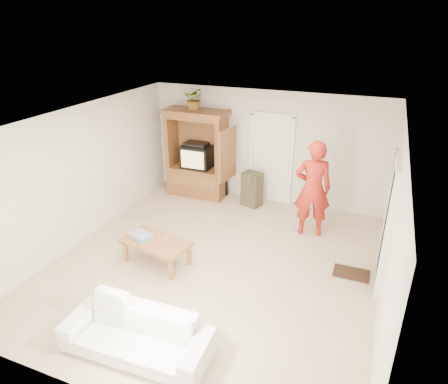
# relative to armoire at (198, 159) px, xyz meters

# --- Properties ---
(floor) EXTENTS (6.00, 6.00, 0.00)m
(floor) POSITION_rel_armoire_xyz_m (1.58, -2.66, -0.91)
(floor) COLOR tan
(floor) RESTS_ON ground
(ceiling) EXTENTS (6.00, 6.00, 0.00)m
(ceiling) POSITION_rel_armoire_xyz_m (1.58, -2.66, 1.69)
(ceiling) COLOR white
(ceiling) RESTS_ON floor
(wall_back) EXTENTS (5.50, 0.00, 5.50)m
(wall_back) POSITION_rel_armoire_xyz_m (1.58, 0.34, 0.39)
(wall_back) COLOR silver
(wall_back) RESTS_ON floor
(wall_front) EXTENTS (5.50, 0.00, 5.50)m
(wall_front) POSITION_rel_armoire_xyz_m (1.58, -5.66, 0.39)
(wall_front) COLOR silver
(wall_front) RESTS_ON floor
(wall_left) EXTENTS (0.00, 6.00, 6.00)m
(wall_left) POSITION_rel_armoire_xyz_m (-1.17, -2.66, 0.39)
(wall_left) COLOR silver
(wall_left) RESTS_ON floor
(wall_right) EXTENTS (0.00, 6.00, 6.00)m
(wall_right) POSITION_rel_armoire_xyz_m (4.33, -2.66, 0.39)
(wall_right) COLOR silver
(wall_right) RESTS_ON floor
(armoire) EXTENTS (1.82, 1.14, 2.10)m
(armoire) POSITION_rel_armoire_xyz_m (0.00, 0.00, 0.00)
(armoire) COLOR brown
(armoire) RESTS_ON floor
(door_back) EXTENTS (0.85, 0.05, 2.04)m
(door_back) POSITION_rel_armoire_xyz_m (1.73, 0.31, 0.11)
(door_back) COLOR white
(door_back) RESTS_ON floor
(doorway_right) EXTENTS (0.05, 0.90, 2.04)m
(doorway_right) POSITION_rel_armoire_xyz_m (4.30, -2.06, 0.11)
(doorway_right) COLOR black
(doorway_right) RESTS_ON floor
(framed_picture) EXTENTS (0.03, 0.60, 0.48)m
(framed_picture) POSITION_rel_armoire_xyz_m (4.31, -0.76, 0.69)
(framed_picture) COLOR black
(framed_picture) RESTS_ON wall_right
(doormat) EXTENTS (0.60, 0.40, 0.02)m
(doormat) POSITION_rel_armoire_xyz_m (3.88, -2.06, -0.90)
(doormat) COLOR #382316
(doormat) RESTS_ON floor
(plant) EXTENTS (0.53, 0.48, 0.52)m
(plant) POSITION_rel_armoire_xyz_m (-0.02, -0.03, 1.45)
(plant) COLOR #4C7238
(plant) RESTS_ON armoire
(man) EXTENTS (0.81, 0.63, 1.97)m
(man) POSITION_rel_armoire_xyz_m (2.92, -0.92, 0.07)
(man) COLOR #B02417
(man) RESTS_ON floor
(sofa) EXTENTS (1.99, 0.83, 0.57)m
(sofa) POSITION_rel_armoire_xyz_m (1.44, -4.92, -0.62)
(sofa) COLOR white
(sofa) RESTS_ON floor
(coffee_table) EXTENTS (1.29, 0.86, 0.45)m
(coffee_table) POSITION_rel_armoire_xyz_m (0.60, -3.01, -0.52)
(coffee_table) COLOR #A26337
(coffee_table) RESTS_ON floor
(towel) EXTENTS (0.45, 0.39, 0.08)m
(towel) POSITION_rel_armoire_xyz_m (0.30, -3.01, -0.42)
(towel) COLOR #E04A86
(towel) RESTS_ON coffee_table
(candle) EXTENTS (0.08, 0.08, 0.10)m
(candle) POSITION_rel_armoire_xyz_m (0.76, -2.95, -0.41)
(candle) COLOR tan
(candle) RESTS_ON coffee_table
(backpack_black) EXTENTS (0.34, 0.26, 0.37)m
(backpack_black) POSITION_rel_armoire_xyz_m (0.54, 0.13, -0.72)
(backpack_black) COLOR black
(backpack_black) RESTS_ON floor
(backpack_olive) EXTENTS (0.50, 0.43, 0.81)m
(backpack_olive) POSITION_rel_armoire_xyz_m (1.42, -0.11, -0.51)
(backpack_olive) COLOR #47442B
(backpack_olive) RESTS_ON floor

